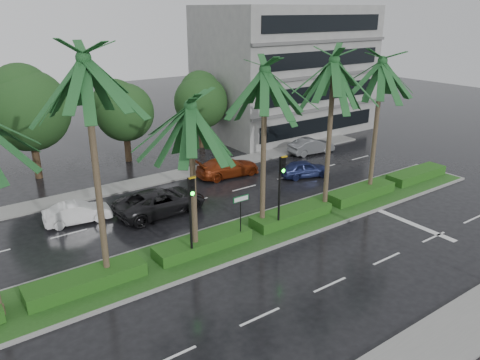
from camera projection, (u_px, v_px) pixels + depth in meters
ground at (261, 242)px, 24.85m from camera, size 120.00×120.00×0.00m
near_sidewalk at (434, 347)px, 17.06m from camera, size 40.00×2.40×0.12m
far_sidewalk at (159, 179)px, 33.97m from camera, size 40.00×2.00×0.12m
median at (250, 234)px, 25.58m from camera, size 36.00×4.00×0.15m
hedge at (250, 228)px, 25.46m from camera, size 35.20×1.40×0.60m
lane_markings at (309, 230)px, 26.19m from camera, size 34.00×13.06×0.01m
palm_row at (230, 89)px, 22.14m from camera, size 26.30×4.20×10.57m
signal_median_left at (191, 206)px, 21.85m from camera, size 0.34×0.42×4.36m
signal_median_right at (281, 182)px, 24.87m from camera, size 0.34×0.42×4.36m
street_sign at (241, 207)px, 23.94m from camera, size 0.95×0.09×2.60m
bg_trees at (104, 106)px, 35.78m from camera, size 32.80×5.72×8.26m
building at (285, 70)px, 45.82m from camera, size 16.00×10.00×12.00m
car_white at (78, 213)px, 26.96m from camera, size 1.79×3.90×1.24m
car_darkgrey at (161, 201)px, 28.14m from camera, size 2.75×5.64×1.54m
car_red at (228, 167)px, 34.49m from camera, size 2.37×4.97×1.40m
car_blue at (305, 169)px, 34.36m from camera, size 2.55×3.95×1.25m
car_grey at (311, 146)px, 39.86m from camera, size 1.88×4.22×1.34m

